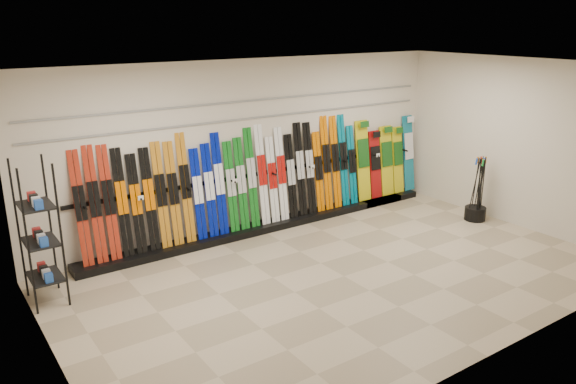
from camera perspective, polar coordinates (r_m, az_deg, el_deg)
floor at (r=8.39m, az=5.70°, el=-8.51°), size 8.00×8.00×0.00m
back_wall at (r=9.83m, az=-3.50°, el=4.66°), size 8.00×0.00×8.00m
left_wall at (r=6.17m, az=-23.60°, el=-4.47°), size 0.00×5.00×5.00m
right_wall at (r=10.84m, az=22.39°, el=4.57°), size 0.00×5.00×5.00m
ceiling at (r=7.59m, az=6.39°, el=12.35°), size 8.00×8.00×0.00m
ski_rack_base at (r=10.18m, az=-1.62°, el=-3.34°), size 8.00×0.40×0.12m
skis at (r=9.62m, az=-5.34°, el=0.96°), size 5.37×0.30×1.81m
snowboards at (r=11.71m, az=9.89°, el=3.25°), size 1.57×0.25×1.60m
accessory_rack at (r=7.97m, az=-23.93°, el=-3.85°), size 0.40×0.60×1.93m
pole_bin at (r=11.12m, az=18.47°, el=-2.08°), size 0.39×0.39×0.25m
ski_poles at (r=10.98m, az=18.84°, el=0.30°), size 0.33×0.30×1.18m
slatwall_rail_0 at (r=9.72m, az=-3.49°, el=7.52°), size 7.60×0.02×0.03m
slatwall_rail_1 at (r=9.67m, az=-3.52°, el=9.27°), size 7.60×0.02×0.03m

